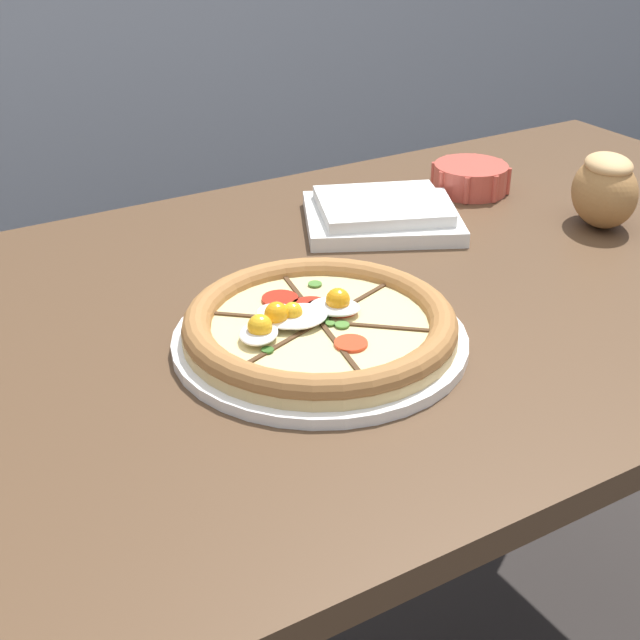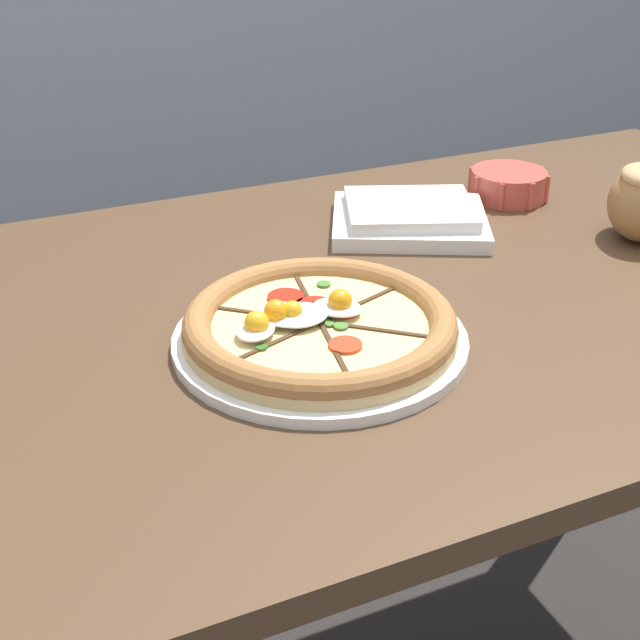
% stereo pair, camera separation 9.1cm
% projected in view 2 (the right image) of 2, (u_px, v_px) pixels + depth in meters
% --- Properties ---
extents(dining_table, '(1.54, 0.80, 0.77)m').
position_uv_depth(dining_table, '(355.00, 371.00, 1.08)').
color(dining_table, '#513823').
rests_on(dining_table, ground_plane).
extents(pizza, '(0.31, 0.31, 0.06)m').
position_uv_depth(pizza, '(319.00, 328.00, 0.92)').
color(pizza, white).
rests_on(pizza, dining_table).
extents(ramekin_bowl, '(0.12, 0.12, 0.04)m').
position_uv_depth(ramekin_bowl, '(508.00, 184.00, 1.30)').
color(ramekin_bowl, '#C64C3D').
rests_on(ramekin_bowl, dining_table).
extents(napkin_folded, '(0.26, 0.25, 0.04)m').
position_uv_depth(napkin_folded, '(410.00, 217.00, 1.20)').
color(napkin_folded, silver).
rests_on(napkin_folded, dining_table).
extents(bread_piece_mid, '(0.12, 0.14, 0.10)m').
position_uv_depth(bread_piece_mid, '(639.00, 200.00, 1.16)').
color(bread_piece_mid, '#A3703D').
rests_on(bread_piece_mid, dining_table).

